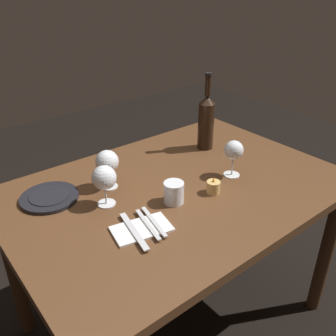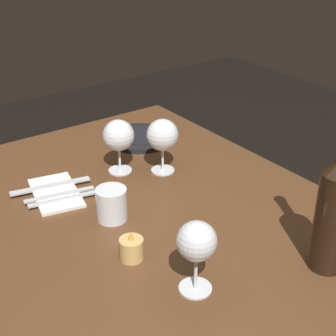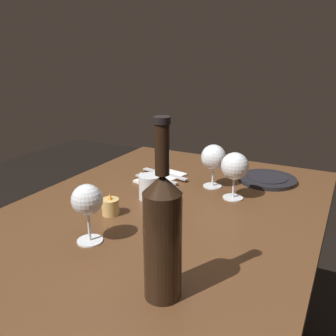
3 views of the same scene
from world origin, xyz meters
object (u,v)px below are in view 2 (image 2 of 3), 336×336
Objects in this scene: wine_bottle at (334,211)px; wine_glass_right at (118,136)px; votive_candle at (132,249)px; fork_inner at (60,195)px; dinner_plate at (139,138)px; folded_napkin at (56,193)px; fork_outer at (64,199)px; table_knife at (51,186)px; wine_glass_centre at (197,243)px; water_tumbler at (112,206)px; wine_glass_left at (163,136)px.

wine_glass_right is at bearing 11.74° from wine_bottle.
votive_candle is 0.37× the size of fork_inner.
wine_bottle is at bearing 177.47° from dinner_plate.
fork_outer reaches higher than folded_napkin.
wine_glass_centre is at bearing -172.98° from table_knife.
fork_outer is (-0.03, 0.00, 0.00)m from fork_inner.
wine_bottle is 4.43× the size of water_tumbler.
wine_glass_right reaches higher than fork_outer.
votive_candle reaches higher than folded_napkin.
water_tumbler is 0.38× the size of dinner_plate.
table_knife is at bearing 15.83° from water_tumbler.
fork_outer is (-0.05, 0.00, 0.01)m from folded_napkin.
wine_glass_centre is at bearing -171.74° from fork_outer.
wine_glass_left is at bearing 3.10° from wine_bottle.
wine_glass_left is 0.32m from folded_napkin.
wine_glass_centre is (-0.51, 0.14, 0.00)m from wine_glass_right.
water_tumbler is at bearing -161.77° from folded_napkin.
table_knife is (0.63, 0.33, -0.12)m from wine_bottle.
dinner_plate is at bearing -63.11° from fork_inner.
water_tumbler is at bearing -164.17° from table_knife.
wine_bottle reaches higher than folded_napkin.
wine_bottle is 0.65m from fork_outer.
wine_glass_left is 0.54m from wine_bottle.
votive_candle is at bearing 152.39° from wine_glass_right.
wine_glass_left is at bearing -28.08° from wine_glass_centre.
wine_glass_left is 0.87× the size of fork_inner.
votive_candle is 0.32× the size of table_knife.
fork_outer is at bearing 107.11° from wine_glass_right.
water_tumbler is 0.45× the size of fork_outer.
wine_bottle reaches higher than fork_outer.
water_tumbler reaches higher than fork_inner.
wine_bottle is at bearing -168.26° from wine_glass_right.
dinner_plate is at bearing -41.21° from water_tumbler.
votive_candle is at bearing 145.38° from dinner_plate.
water_tumbler is (-0.20, 0.14, -0.07)m from wine_glass_right.
water_tumbler is 0.38× the size of table_knife.
dinner_plate is at bearing -60.06° from fork_outer.
fork_inner and table_knife have the same top height.
wine_bottle is 5.31× the size of votive_candle.
votive_candle is (-0.16, 0.04, -0.01)m from water_tumbler.
wine_glass_centre is 1.91× the size of water_tumbler.
votive_candle is (0.26, 0.31, -0.11)m from wine_bottle.
wine_bottle is at bearing -152.38° from table_knife.
table_knife is at bearing 0.00° from fork_inner.
votive_candle is 0.37× the size of fork_outer.
water_tumbler is at bearing 138.79° from dinner_plate.
votive_candle is at bearing -177.19° from folded_napkin.
wine_bottle is at bearing -151.21° from folded_napkin.
wine_glass_centre is 0.46m from fork_outer.
wine_glass_centre is at bearing 155.61° from dinner_plate.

